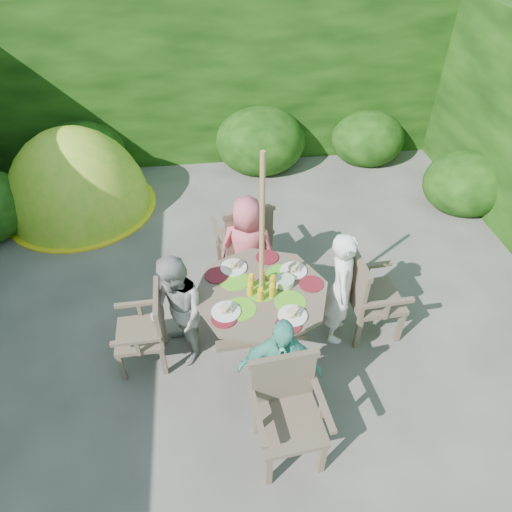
{
  "coord_description": "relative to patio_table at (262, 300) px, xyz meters",
  "views": [
    {
      "loc": [
        -0.33,
        -3.4,
        3.78
      ],
      "look_at": [
        0.1,
        0.02,
        0.85
      ],
      "focal_mm": 32.0,
      "sensor_mm": 36.0,
      "label": 1
    }
  ],
  "objects": [
    {
      "name": "ground",
      "position": [
        -0.11,
        0.38,
        -0.64
      ],
      "size": [
        60.0,
        60.0,
        0.0
      ],
      "primitive_type": "plane",
      "color": "#4E4B45",
      "rests_on": "ground"
    },
    {
      "name": "hedge_enclosure",
      "position": [
        -0.11,
        1.72,
        0.61
      ],
      "size": [
        9.0,
        9.0,
        2.5
      ],
      "color": "black",
      "rests_on": "ground"
    },
    {
      "name": "patio_table",
      "position": [
        0.0,
        0.0,
        0.0
      ],
      "size": [
        1.37,
        1.37,
        0.91
      ],
      "rotation": [
        0.0,
        0.0,
        0.06
      ],
      "color": "#493D30",
      "rests_on": "ground"
    },
    {
      "name": "parasol_pole",
      "position": [
        -0.0,
        -0.0,
        0.46
      ],
      "size": [
        0.05,
        0.05,
        2.2
      ],
      "primitive_type": "cylinder",
      "rotation": [
        0.0,
        0.0,
        0.06
      ],
      "color": "#9B6E3E",
      "rests_on": "ground"
    },
    {
      "name": "garden_chair_right",
      "position": [
        1.09,
        0.06,
        -0.12
      ],
      "size": [
        0.55,
        0.61,
        0.97
      ],
      "rotation": [
        0.0,
        0.0,
        1.62
      ],
      "color": "#493D30",
      "rests_on": "ground"
    },
    {
      "name": "garden_chair_left",
      "position": [
        -1.11,
        -0.06,
        -0.18
      ],
      "size": [
        0.47,
        0.52,
        0.85
      ],
      "rotation": [
        0.0,
        0.0,
        -1.54
      ],
      "color": "#493D30",
      "rests_on": "ground"
    },
    {
      "name": "garden_chair_back",
      "position": [
        -0.05,
        1.09,
        -0.1
      ],
      "size": [
        0.71,
        0.66,
        1.0
      ],
      "rotation": [
        0.0,
        0.0,
        3.37
      ],
      "color": "#493D30",
      "rests_on": "ground"
    },
    {
      "name": "garden_chair_front",
      "position": [
        0.05,
        -1.1,
        -0.13
      ],
      "size": [
        0.61,
        0.56,
        0.95
      ],
      "rotation": [
        0.0,
        0.0,
        0.09
      ],
      "color": "#493D30",
      "rests_on": "ground"
    },
    {
      "name": "child_right",
      "position": [
        0.79,
        0.04,
        0.01
      ],
      "size": [
        0.43,
        0.54,
        1.3
      ],
      "primitive_type": "imported",
      "rotation": [
        0.0,
        0.0,
        1.29
      ],
      "color": "white",
      "rests_on": "ground"
    },
    {
      "name": "child_left",
      "position": [
        -0.8,
        -0.05,
        -0.02
      ],
      "size": [
        0.66,
        0.73,
        1.24
      ],
      "primitive_type": "imported",
      "rotation": [
        0.0,
        0.0,
        -1.19
      ],
      "color": "#9A9B96",
      "rests_on": "ground"
    },
    {
      "name": "child_back",
      "position": [
        -0.05,
        0.8,
        -0.01
      ],
      "size": [
        0.69,
        0.53,
        1.26
      ],
      "primitive_type": "imported",
      "rotation": [
        0.0,
        0.0,
        2.9
      ],
      "color": "#D65867",
      "rests_on": "ground"
    },
    {
      "name": "child_front",
      "position": [
        0.04,
        -0.8,
        -0.04
      ],
      "size": [
        0.75,
        0.42,
        1.2
      ],
      "primitive_type": "imported",
      "rotation": [
        0.0,
        0.0,
        -0.19
      ],
      "color": "#4CB39C",
      "rests_on": "ground"
    },
    {
      "name": "dome_tent",
      "position": [
        -2.24,
        2.77,
        -0.64
      ],
      "size": [
        2.46,
        2.46,
        2.4
      ],
      "rotation": [
        0.0,
        0.0,
        0.3
      ],
      "color": "#82C926",
      "rests_on": "ground"
    }
  ]
}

